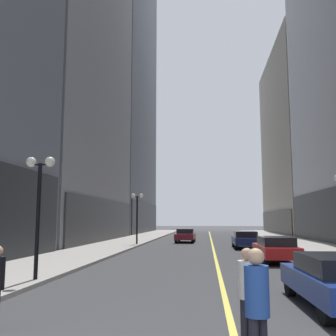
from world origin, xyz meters
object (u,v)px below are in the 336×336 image
(car_maroon, at_px, (186,235))
(pedestrian_in_white_shirt, at_px, (248,289))
(car_navy, at_px, (245,239))
(street_lamp_left_far, at_px, (137,207))
(pedestrian_in_blue_hoodie, at_px, (257,303))
(car_red, at_px, (276,248))
(street_lamp_left_near, at_px, (39,189))

(car_maroon, distance_m, pedestrian_in_white_shirt, 31.21)
(car_maroon, height_order, pedestrian_in_white_shirt, pedestrian_in_white_shirt)
(car_navy, height_order, street_lamp_left_far, street_lamp_left_far)
(pedestrian_in_blue_hoodie, distance_m, street_lamp_left_far, 27.97)
(car_red, relative_size, pedestrian_in_white_shirt, 2.62)
(pedestrian_in_blue_hoodie, bearing_deg, street_lamp_left_near, 131.20)
(car_navy, height_order, pedestrian_in_white_shirt, pedestrian_in_white_shirt)
(pedestrian_in_blue_hoodie, xyz_separation_m, street_lamp_left_near, (-6.59, 7.53, 2.21))
(car_red, bearing_deg, car_navy, 93.29)
(car_navy, xyz_separation_m, street_lamp_left_far, (-8.88, 1.98, 2.54))
(street_lamp_left_far, bearing_deg, pedestrian_in_white_shirt, -75.51)
(car_navy, bearing_deg, pedestrian_in_white_shirt, -95.47)
(pedestrian_in_blue_hoodie, height_order, street_lamp_left_near, street_lamp_left_near)
(car_maroon, bearing_deg, pedestrian_in_blue_hoodie, -85.19)
(car_navy, distance_m, street_lamp_left_far, 9.44)
(car_navy, bearing_deg, street_lamp_left_far, 167.46)
(pedestrian_in_white_shirt, bearing_deg, car_red, 78.25)
(street_lamp_left_near, bearing_deg, car_maroon, 81.26)
(car_red, xyz_separation_m, car_navy, (-0.57, 10.00, 0.00))
(car_navy, bearing_deg, street_lamp_left_near, -116.79)
(pedestrian_in_white_shirt, bearing_deg, car_maroon, 95.09)
(street_lamp_left_far, bearing_deg, car_maroon, 54.91)
(car_red, height_order, car_navy, same)
(car_navy, bearing_deg, car_red, -86.71)
(car_maroon, relative_size, pedestrian_in_white_shirt, 2.72)
(pedestrian_in_blue_hoodie, distance_m, street_lamp_left_near, 10.24)
(car_navy, xyz_separation_m, pedestrian_in_white_shirt, (-2.26, -23.64, 0.26))
(pedestrian_in_white_shirt, bearing_deg, car_navy, 84.53)
(pedestrian_in_white_shirt, xyz_separation_m, pedestrian_in_blue_hoodie, (-0.03, -1.48, 0.07))
(pedestrian_in_white_shirt, relative_size, street_lamp_left_far, 0.38)
(street_lamp_left_far, bearing_deg, street_lamp_left_near, -90.00)
(car_red, relative_size, car_maroon, 0.96)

